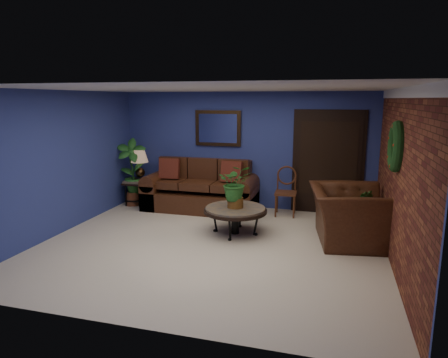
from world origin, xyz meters
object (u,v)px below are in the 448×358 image
(table_lamp, at_px, (140,161))
(side_chair, at_px, (286,188))
(sofa, at_px, (202,193))
(end_table, at_px, (141,186))
(armchair, at_px, (349,215))
(coffee_table, at_px, (235,211))

(table_lamp, relative_size, side_chair, 0.65)
(sofa, bearing_deg, end_table, -178.39)
(sofa, height_order, table_lamp, table_lamp)
(side_chair, bearing_deg, armchair, -50.98)
(side_chair, height_order, armchair, side_chair)
(side_chair, bearing_deg, coffee_table, -119.29)
(armchair, bearing_deg, sofa, 58.10)
(end_table, relative_size, side_chair, 0.62)
(side_chair, relative_size, armchair, 0.71)
(coffee_table, height_order, table_lamp, table_lamp)
(side_chair, distance_m, armchair, 1.79)
(sofa, distance_m, table_lamp, 1.57)
(sofa, height_order, armchair, sofa)
(armchair, bearing_deg, coffee_table, 84.95)
(coffee_table, bearing_deg, side_chair, 63.85)
(end_table, height_order, armchair, armchair)
(coffee_table, distance_m, armchair, 1.91)
(end_table, bearing_deg, side_chair, 1.30)
(coffee_table, height_order, end_table, end_table)
(sofa, relative_size, end_table, 3.86)
(sofa, height_order, side_chair, sofa)
(coffee_table, relative_size, side_chair, 1.12)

